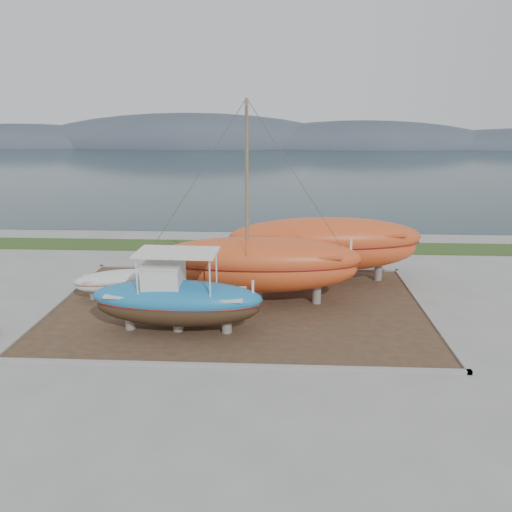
# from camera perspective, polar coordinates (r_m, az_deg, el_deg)

# --- Properties ---
(ground) EXTENTS (140.00, 140.00, 0.00)m
(ground) POSITION_cam_1_polar(r_m,az_deg,el_deg) (21.32, -2.91, -9.91)
(ground) COLOR gray
(ground) RESTS_ON ground
(dirt_patch) EXTENTS (18.00, 12.00, 0.06)m
(dirt_patch) POSITION_cam_1_polar(r_m,az_deg,el_deg) (24.94, -2.00, -5.81)
(dirt_patch) COLOR #422D1E
(dirt_patch) RESTS_ON ground
(curb_frame) EXTENTS (18.60, 12.60, 0.15)m
(curb_frame) POSITION_cam_1_polar(r_m,az_deg,el_deg) (24.93, -2.00, -5.71)
(curb_frame) COLOR gray
(curb_frame) RESTS_ON ground
(grass_strip) EXTENTS (44.00, 3.00, 0.08)m
(grass_strip) POSITION_cam_1_polar(r_m,az_deg,el_deg) (35.83, -0.45, 1.11)
(grass_strip) COLOR #284219
(grass_strip) RESTS_ON ground
(sea) EXTENTS (260.00, 100.00, 0.04)m
(sea) POSITION_cam_1_polar(r_m,az_deg,el_deg) (89.55, 1.61, 10.20)
(sea) COLOR #1A2E34
(sea) RESTS_ON ground
(mountain_ridge) EXTENTS (200.00, 36.00, 20.00)m
(mountain_ridge) POSITION_cam_1_polar(r_m,az_deg,el_deg) (144.35, 2.14, 12.48)
(mountain_ridge) COLOR #333D49
(mountain_ridge) RESTS_ON ground
(blue_caique) EXTENTS (7.59, 2.62, 3.62)m
(blue_caique) POSITION_cam_1_polar(r_m,az_deg,el_deg) (21.87, -9.06, -4.07)
(blue_caique) COLOR #1C74AE
(blue_caique) RESTS_ON dirt_patch
(white_dinghy) EXTENTS (4.74, 3.09, 1.33)m
(white_dinghy) POSITION_cam_1_polar(r_m,az_deg,el_deg) (27.00, -15.39, -3.08)
(white_dinghy) COLOR silver
(white_dinghy) RESTS_ON dirt_patch
(orange_sailboat) EXTENTS (10.35, 3.26, 9.90)m
(orange_sailboat) POSITION_cam_1_polar(r_m,az_deg,el_deg) (24.04, 0.22, 5.74)
(orange_sailboat) COLOR #C6481E
(orange_sailboat) RESTS_ON dirt_patch
(orange_bare_hull) EXTENTS (11.06, 4.09, 3.55)m
(orange_bare_hull) POSITION_cam_1_polar(r_m,az_deg,el_deg) (28.35, 7.84, 0.63)
(orange_bare_hull) COLOR #C6481E
(orange_bare_hull) RESTS_ON dirt_patch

